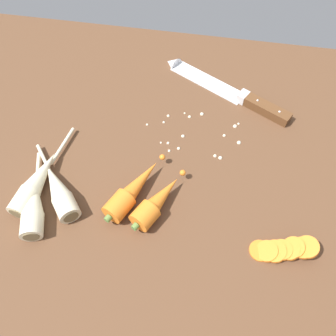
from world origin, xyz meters
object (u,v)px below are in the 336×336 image
at_px(whole_carrot, 133,190).
at_px(parsnip_mid_left, 37,182).
at_px(whole_carrot_second, 156,203).
at_px(parsnip_mid_right, 34,206).
at_px(carrot_slice_stack, 284,249).
at_px(chefs_knife, 222,88).
at_px(parsnip_front, 59,191).

bearing_deg(whole_carrot, parsnip_mid_left, -175.74).
relative_size(whole_carrot, whole_carrot_second, 1.20).
height_order(whole_carrot, parsnip_mid_right, whole_carrot).
bearing_deg(parsnip_mid_left, carrot_slice_stack, -6.14).
bearing_deg(carrot_slice_stack, parsnip_mid_right, 179.89).
distance_m(chefs_knife, carrot_slice_stack, 0.42).
height_order(whole_carrot, whole_carrot_second, same).
xyz_separation_m(whole_carrot, parsnip_mid_left, (-0.19, -0.01, -0.00)).
relative_size(parsnip_mid_left, parsnip_mid_right, 1.18).
bearing_deg(whole_carrot, chefs_knife, 66.37).
xyz_separation_m(chefs_knife, whole_carrot, (-0.14, -0.33, 0.01)).
bearing_deg(carrot_slice_stack, chefs_knife, 109.86).
bearing_deg(chefs_knife, whole_carrot_second, -105.14).
height_order(chefs_knife, parsnip_mid_left, parsnip_mid_left).
xyz_separation_m(whole_carrot, carrot_slice_stack, (0.28, -0.06, -0.01)).
bearing_deg(parsnip_mid_left, parsnip_front, -12.43).
bearing_deg(chefs_knife, carrot_slice_stack, -70.14).
xyz_separation_m(whole_carrot_second, parsnip_mid_right, (-0.22, -0.05, -0.00)).
relative_size(parsnip_front, parsnip_mid_right, 0.88).
bearing_deg(whole_carrot, carrot_slice_stack, -12.80).
bearing_deg(whole_carrot, whole_carrot_second, -19.84).
distance_m(whole_carrot_second, parsnip_mid_left, 0.24).
relative_size(chefs_knife, whole_carrot_second, 2.28).
bearing_deg(parsnip_mid_right, carrot_slice_stack, -0.11).
relative_size(chefs_knife, carrot_slice_stack, 2.79).
distance_m(chefs_knife, parsnip_front, 0.45).
xyz_separation_m(whole_carrot, parsnip_front, (-0.14, -0.02, -0.00)).
height_order(whole_carrot, carrot_slice_stack, whole_carrot).
bearing_deg(parsnip_mid_left, parsnip_mid_right, -73.70).
relative_size(whole_carrot, carrot_slice_stack, 1.47).
height_order(chefs_knife, parsnip_front, parsnip_front).
height_order(whole_carrot_second, parsnip_mid_left, whole_carrot_second).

